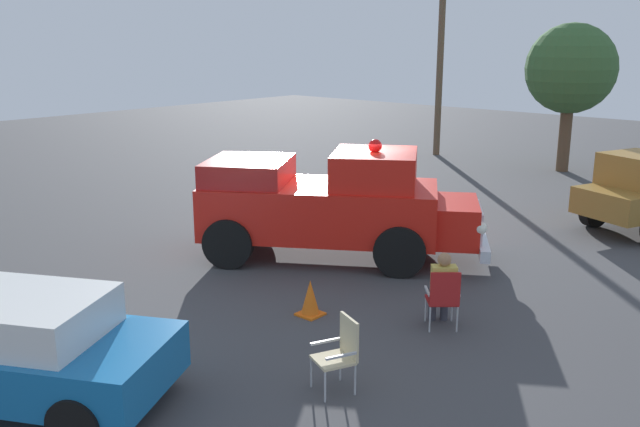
{
  "coord_description": "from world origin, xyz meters",
  "views": [
    {
      "loc": [
        11.29,
        9.42,
        4.61
      ],
      "look_at": [
        0.74,
        0.09,
        0.97
      ],
      "focal_mm": 38.23,
      "sensor_mm": 36.0,
      "label": 1
    }
  ],
  "objects": [
    {
      "name": "ground_plane",
      "position": [
        0.0,
        0.0,
        0.0
      ],
      "size": [
        60.0,
        60.0,
        0.0
      ],
      "primitive_type": "plane",
      "color": "#424244"
    },
    {
      "name": "vintage_fire_truck",
      "position": [
        0.62,
        0.29,
        1.2
      ],
      "size": [
        5.04,
        6.18,
        2.59
      ],
      "color": "black",
      "rests_on": "ground"
    },
    {
      "name": "lawn_chair_near_truck",
      "position": [
        2.28,
        4.11,
        0.59
      ],
      "size": [
        0.69,
        0.69,
        1.02
      ],
      "color": "#B7BABF",
      "rests_on": "ground"
    },
    {
      "name": "utility_pole",
      "position": [
        -12.35,
        -5.19,
        3.72
      ],
      "size": [
        0.26,
        1.7,
        7.15
      ],
      "color": "brown",
      "rests_on": "ground"
    },
    {
      "name": "spectator_seated",
      "position": [
        2.18,
        4.02,
        0.7
      ],
      "size": [
        0.64,
        0.63,
        1.29
      ],
      "color": "#383842",
      "rests_on": "ground"
    },
    {
      "name": "oak_tree_left",
      "position": [
        -12.33,
        0.05,
        3.55
      ],
      "size": [
        3.08,
        3.08,
        5.12
      ],
      "color": "brown",
      "rests_on": "ground"
    },
    {
      "name": "traffic_cone",
      "position": [
        3.27,
        2.1,
        0.31
      ],
      "size": [
        0.4,
        0.4,
        0.64
      ],
      "color": "orange",
      "rests_on": "ground"
    },
    {
      "name": "lawn_chair_by_car",
      "position": [
        4.87,
        4.12,
        0.59
      ],
      "size": [
        0.65,
        0.65,
        1.02
      ],
      "color": "#B7BABF",
      "rests_on": "ground"
    },
    {
      "name": "classic_hot_rod",
      "position": [
        7.93,
        1.05,
        0.75
      ],
      "size": [
        3.71,
        4.71,
        1.46
      ],
      "color": "black",
      "rests_on": "ground"
    }
  ]
}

